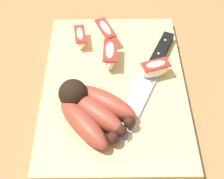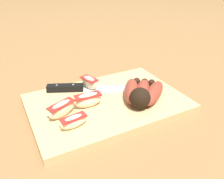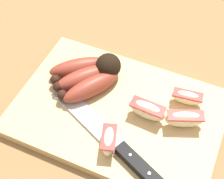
{
  "view_description": "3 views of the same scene",
  "coord_description": "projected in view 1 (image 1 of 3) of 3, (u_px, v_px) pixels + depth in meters",
  "views": [
    {
      "loc": [
        0.44,
        0.01,
        0.5
      ],
      "look_at": [
        0.03,
        0.01,
        0.03
      ],
      "focal_mm": 54.67,
      "sensor_mm": 36.0,
      "label": 1
    },
    {
      "loc": [
        -0.23,
        -0.45,
        0.34
      ],
      "look_at": [
        0.03,
        0.04,
        0.03
      ],
      "focal_mm": 37.04,
      "sensor_mm": 36.0,
      "label": 2
    },
    {
      "loc": [
        -0.14,
        0.37,
        0.57
      ],
      "look_at": [
        0.02,
        -0.01,
        0.04
      ],
      "focal_mm": 55.55,
      "sensor_mm": 36.0,
      "label": 3
    }
  ],
  "objects": [
    {
      "name": "apple_wedge_far",
      "position": [
        106.0,
        33.0,
        0.72
      ],
      "size": [
        0.08,
        0.05,
        0.04
      ],
      "color": "#F4E5C1",
      "rests_on": "cutting_board"
    },
    {
      "name": "apple_wedge_near",
      "position": [
        110.0,
        55.0,
        0.67
      ],
      "size": [
        0.07,
        0.03,
        0.04
      ],
      "color": "#F4E5C1",
      "rests_on": "cutting_board"
    },
    {
      "name": "chefs_knife",
      "position": [
        154.0,
        66.0,
        0.67
      ],
      "size": [
        0.27,
        0.14,
        0.02
      ],
      "color": "silver",
      "rests_on": "cutting_board"
    },
    {
      "name": "ground_plane",
      "position": [
        106.0,
        89.0,
        0.66
      ],
      "size": [
        6.0,
        6.0,
        0.0
      ],
      "primitive_type": "plane",
      "color": "olive"
    },
    {
      "name": "apple_wedge_extra",
      "position": [
        155.0,
        69.0,
        0.65
      ],
      "size": [
        0.04,
        0.06,
        0.04
      ],
      "color": "#F4E5C1",
      "rests_on": "cutting_board"
    },
    {
      "name": "banana_bunch",
      "position": [
        92.0,
        109.0,
        0.58
      ],
      "size": [
        0.15,
        0.15,
        0.05
      ],
      "color": "black",
      "rests_on": "cutting_board"
    },
    {
      "name": "apple_wedge_middle",
      "position": [
        80.0,
        37.0,
        0.71
      ],
      "size": [
        0.06,
        0.03,
        0.03
      ],
      "color": "#F4E5C1",
      "rests_on": "cutting_board"
    },
    {
      "name": "cutting_board",
      "position": [
        114.0,
        87.0,
        0.66
      ],
      "size": [
        0.39,
        0.27,
        0.02
      ],
      "primitive_type": "cube",
      "color": "tan",
      "rests_on": "ground_plane"
    }
  ]
}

